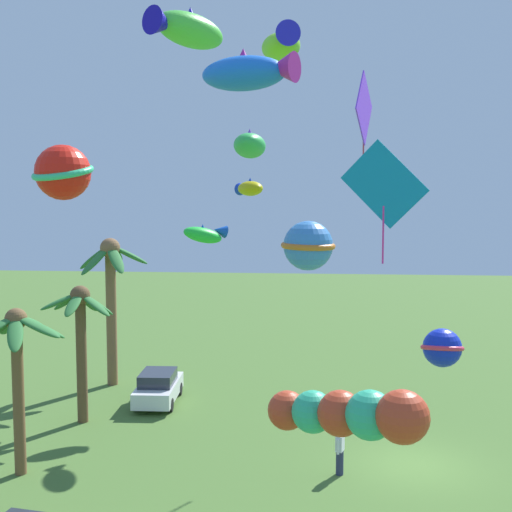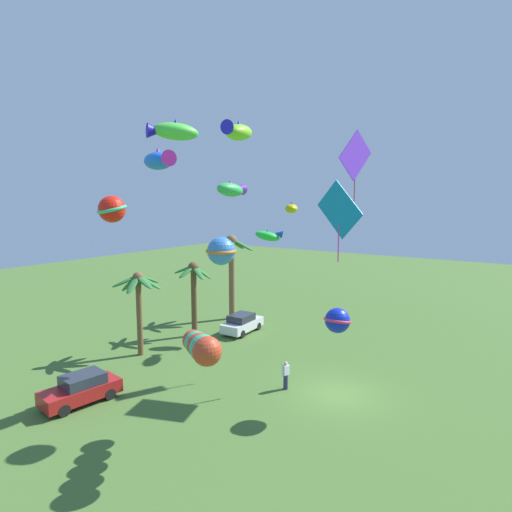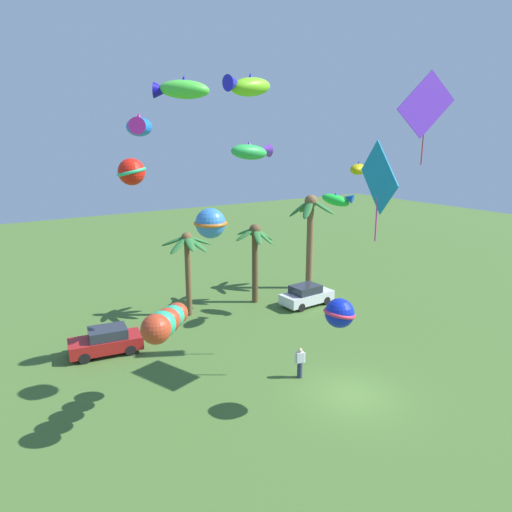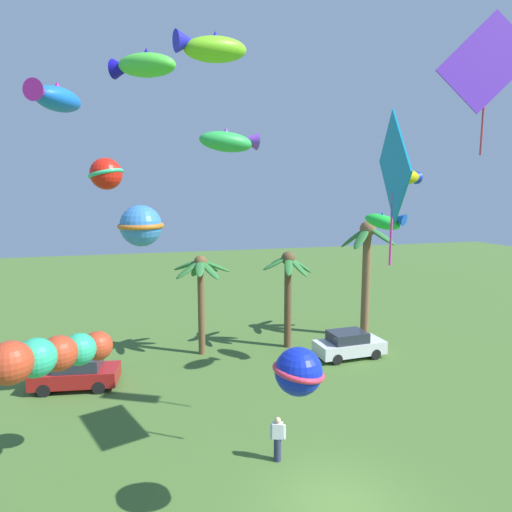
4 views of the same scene
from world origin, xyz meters
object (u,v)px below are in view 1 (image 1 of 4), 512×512
at_px(kite_ball_1, 308,246).
at_px(palm_tree_2, 111,280).
at_px(palm_tree_1, 81,323).
at_px(kite_fish_7, 187,29).
at_px(parked_car_1, 158,387).
at_px(kite_fish_10, 249,72).
at_px(palm_tree_0, 17,348).
at_px(kite_diamond_0, 384,186).
at_px(kite_diamond_4, 364,109).
at_px(kite_fish_8, 281,45).
at_px(kite_ball_9, 63,173).
at_px(kite_fish_6, 205,234).
at_px(kite_ball_3, 442,348).
at_px(spectator_0, 340,451).
at_px(kite_fish_5, 249,188).
at_px(kite_fish_2, 250,146).
at_px(kite_tube_11, 348,414).

bearing_deg(kite_ball_1, palm_tree_2, 35.78).
relative_size(palm_tree_1, kite_fish_7, 2.14).
height_order(parked_car_1, kite_fish_10, kite_fish_10).
height_order(palm_tree_0, kite_diamond_0, kite_diamond_0).
height_order(kite_diamond_4, kite_fish_8, kite_diamond_4).
height_order(kite_diamond_0, kite_diamond_4, kite_diamond_4).
bearing_deg(palm_tree_0, kite_ball_9, -141.75).
relative_size(kite_diamond_4, kite_fish_7, 1.66).
bearing_deg(kite_fish_6, kite_fish_10, -166.18).
height_order(kite_diamond_0, kite_ball_3, kite_diamond_0).
height_order(palm_tree_2, spectator_0, palm_tree_2).
bearing_deg(kite_diamond_0, kite_ball_1, 159.37).
bearing_deg(kite_diamond_0, kite_ball_3, -156.33).
distance_m(kite_diamond_0, kite_fish_5, 7.01).
relative_size(parked_car_1, kite_fish_6, 1.74).
bearing_deg(kite_diamond_4, kite_fish_2, 151.32).
relative_size(parked_car_1, kite_ball_3, 2.64).
height_order(kite_fish_2, kite_fish_10, kite_fish_10).
distance_m(kite_fish_6, kite_tube_11, 15.96).
relative_size(palm_tree_1, kite_fish_5, 2.72).
distance_m(kite_ball_1, kite_ball_9, 6.57).
bearing_deg(kite_fish_8, kite_ball_3, -76.64).
xyz_separation_m(kite_fish_5, kite_fish_6, (0.26, 2.06, -2.10)).
bearing_deg(palm_tree_0, kite_fish_8, -95.26).
bearing_deg(kite_fish_6, kite_fish_8, -156.90).
height_order(kite_ball_3, kite_tube_11, kite_tube_11).
xyz_separation_m(palm_tree_1, kite_ball_1, (-8.50, -9.58, 3.92)).
height_order(palm_tree_1, parked_car_1, palm_tree_1).
bearing_deg(spectator_0, kite_fish_10, 160.29).
bearing_deg(palm_tree_1, kite_diamond_4, -78.72).
xyz_separation_m(parked_car_1, kite_fish_8, (-8.75, -6.14, 13.24)).
height_order(kite_ball_3, kite_diamond_4, kite_diamond_4).
distance_m(palm_tree_1, kite_diamond_4, 15.06).
relative_size(parked_car_1, kite_tube_11, 1.10).
relative_size(kite_fish_7, kite_fish_10, 1.10).
height_order(palm_tree_1, spectator_0, palm_tree_1).
distance_m(kite_diamond_4, kite_ball_9, 15.13).
distance_m(palm_tree_2, kite_fish_2, 14.63).
xyz_separation_m(palm_tree_1, kite_fish_6, (3.36, -4.73, 3.61)).
xyz_separation_m(kite_ball_1, kite_fish_7, (0.34, 3.29, 5.78)).
xyz_separation_m(palm_tree_0, spectator_0, (0.95, -10.90, -3.56)).
relative_size(palm_tree_0, kite_fish_6, 2.53).
height_order(palm_tree_1, kite_tube_11, palm_tree_1).
relative_size(spectator_0, kite_fish_2, 0.69).
distance_m(kite_fish_7, kite_fish_8, 3.25).
relative_size(kite_ball_9, kite_tube_11, 0.56).
xyz_separation_m(kite_diamond_0, kite_ball_9, (-8.61, 8.90, 0.13)).
bearing_deg(kite_fish_10, kite_ball_1, -28.27).
xyz_separation_m(spectator_0, kite_ball_3, (-0.54, -3.22, 3.80)).
height_order(kite_ball_3, kite_fish_6, kite_fish_6).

